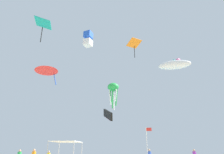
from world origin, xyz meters
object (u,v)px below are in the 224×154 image
Objects in this scene: kite_inflatable_white at (174,65)px; kite_parafoil_black at (108,115)px; canopy_tent at (66,143)px; kite_delta_red at (47,69)px; banner_flag at (148,143)px; kite_box_blue at (88,39)px; kite_octopus_green at (113,88)px; kite_diamond_orange at (134,44)px; kite_inflatable_pink at (178,64)px; kite_diamond_teal at (43,24)px.

kite_parafoil_black is at bearing -168.29° from kite_inflatable_white.
kite_delta_red is at bearing 140.43° from canopy_tent.
kite_box_blue reaches higher than banner_flag.
kite_delta_red is 0.84× the size of kite_octopus_green.
kite_parafoil_black is at bearing 121.84° from kite_octopus_green.
kite_diamond_orange is (13.58, 1.98, 4.70)m from kite_delta_red.
kite_inflatable_white is at bearing 155.23° from kite_delta_red.
kite_diamond_orange reaches higher than kite_delta_red.
kite_inflatable_pink is (17.90, 19.78, 17.61)m from canopy_tent.
kite_diamond_orange is (12.38, 7.18, 0.26)m from kite_diamond_teal.
kite_parafoil_black is 8.97m from kite_octopus_green.
banner_flag is at bearing 169.67° from kite_inflatable_pink.
kite_parafoil_black is (-6.08, 13.90, 5.54)m from banner_flag.
kite_diamond_teal is at bearing 105.41° from kite_octopus_green.
kite_octopus_green is at bearing 83.48° from kite_box_blue.
kite_parafoil_black is 13.66m from kite_diamond_orange.
kite_inflatable_white is at bearing -170.75° from kite_diamond_orange.
kite_inflatable_pink is at bearing 47.85° from canopy_tent.
canopy_tent is at bearing 80.65° from kite_diamond_teal.
kite_inflatable_pink is 1.07× the size of kite_delta_red.
kite_diamond_teal reaches higher than canopy_tent.
kite_diamond_teal is (-22.27, -20.39, -2.18)m from kite_inflatable_pink.
kite_diamond_teal is 14.31m from kite_diamond_orange.
canopy_tent is 0.75× the size of kite_parafoil_black.
kite_box_blue reaches higher than kite_parafoil_black.
kite_diamond_orange reaches higher than kite_diamond_teal.
kite_inflatable_white is (21.37, 9.86, 4.07)m from kite_delta_red.
kite_diamond_teal is 25.18m from kite_inflatable_white.
kite_diamond_orange is at bearing 39.36° from canopy_tent.
kite_inflatable_pink is 28.72m from kite_delta_red.
kite_inflatable_pink is 20.89m from kite_box_blue.
kite_inflatable_white reaches higher than kite_diamond_orange.
kite_diamond_orange reaches higher than canopy_tent.
kite_inflatable_white is at bearing 42.45° from canopy_tent.
kite_box_blue reaches higher than canopy_tent.
kite_octopus_green is at bearing 166.83° from kite_inflatable_white.
kite_octopus_green is (-5.68, 19.68, 12.39)m from banner_flag.
canopy_tent is at bearing -37.20° from kite_parafoil_black.
kite_inflatable_pink reaches higher than kite_parafoil_black.
kite_delta_red is at bearing -27.81° from kite_diamond_orange.
kite_delta_red is at bearing 162.31° from banner_flag.
banner_flag is 0.63× the size of kite_inflatable_white.
kite_inflatable_pink is at bearing 77.75° from kite_inflatable_white.
kite_delta_red is at bearing 137.18° from kite_inflatable_pink.
kite_parafoil_black is (2.77, 13.90, 5.43)m from canopy_tent.
kite_parafoil_black is 0.91× the size of kite_delta_red.
banner_flag is 1.31× the size of kite_box_blue.
canopy_tent is at bearing -128.28° from kite_inflatable_white.
kite_diamond_teal is 6.94m from kite_delta_red.
banner_flag reaches higher than canopy_tent.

